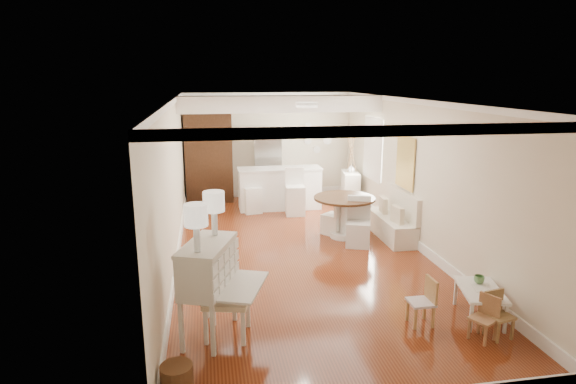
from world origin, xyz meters
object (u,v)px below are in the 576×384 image
object	(u,v)px
secretary_bureau	(209,290)
kids_chair_a	(483,318)
sideboard	(350,188)
slip_chair_near	(358,222)
wicker_basket	(177,380)
fridge	(281,165)
kids_chair_b	(421,301)
bar_stool_left	(252,192)
pantry_cabinet	(209,158)
kids_chair_c	(500,315)
bar_stool_right	(295,192)
kids_table	(479,303)
dining_table	(344,217)
breakfast_counter	(280,188)
slip_chair_far	(334,215)
gustavian_armchair	(227,298)

from	to	relation	value
secretary_bureau	kids_chair_a	distance (m)	3.42
secretary_bureau	sideboard	xyz separation A→B (m)	(3.66, 5.98, -0.20)
slip_chair_near	kids_chair_a	bearing A→B (deg)	-62.99
wicker_basket	fridge	xyz separation A→B (m)	(2.35, 8.03, 0.73)
kids_chair_b	bar_stool_left	world-z (taller)	bar_stool_left
pantry_cabinet	fridge	world-z (taller)	pantry_cabinet
kids_chair_c	bar_stool_right	world-z (taller)	bar_stool_right
kids_table	kids_chair_c	distance (m)	0.50
kids_chair_c	dining_table	xyz separation A→B (m)	(-0.82, 4.10, 0.12)
kids_chair_c	breakfast_counter	size ratio (longest dim) A/B	0.29
bar_stool_right	kids_chair_a	bearing A→B (deg)	-72.84
dining_table	slip_chair_far	world-z (taller)	dining_table
wicker_basket	dining_table	world-z (taller)	dining_table
slip_chair_far	kids_chair_c	bearing A→B (deg)	65.09
wicker_basket	slip_chair_far	world-z (taller)	slip_chair_far
dining_table	fridge	xyz separation A→B (m)	(-0.75, 3.45, 0.48)
slip_chair_far	gustavian_armchair	bearing A→B (deg)	19.77
kids_chair_c	kids_table	bearing A→B (deg)	76.21
slip_chair_far	pantry_cabinet	world-z (taller)	pantry_cabinet
kids_chair_c	slip_chair_near	xyz separation A→B (m)	(-0.69, 3.56, 0.18)
bar_stool_left	fridge	bearing A→B (deg)	45.01
pantry_cabinet	sideboard	bearing A→B (deg)	-14.91
wicker_basket	fridge	distance (m)	8.40
pantry_cabinet	wicker_basket	bearing A→B (deg)	-93.19
kids_table	slip_chair_near	bearing A→B (deg)	103.22
kids_chair_a	pantry_cabinet	xyz separation A→B (m)	(-3.24, 7.61, 0.86)
kids_table	dining_table	size ratio (longest dim) A/B	0.69
wicker_basket	bar_stool_left	world-z (taller)	bar_stool_left
kids_chair_c	bar_stool_right	size ratio (longest dim) A/B	0.54
kids_chair_a	slip_chair_near	xyz separation A→B (m)	(-0.46, 3.58, 0.19)
kids_chair_a	bar_stool_right	distance (m)	6.05
kids_chair_a	bar_stool_left	world-z (taller)	bar_stool_left
kids_chair_b	bar_stool_left	distance (m)	6.01
kids_chair_b	sideboard	bearing A→B (deg)	170.98
breakfast_counter	sideboard	size ratio (longest dim) A/B	2.34
kids_chair_a	breakfast_counter	bearing A→B (deg)	165.49
secretary_bureau	pantry_cabinet	distance (m)	6.95
kids_table	pantry_cabinet	bearing A→B (deg)	116.27
gustavian_armchair	slip_chair_far	world-z (taller)	gustavian_armchair
kids_chair_b	dining_table	size ratio (longest dim) A/B	0.52
dining_table	kids_table	bearing A→B (deg)	-76.74
kids_table	breakfast_counter	world-z (taller)	breakfast_counter
wicker_basket	kids_table	size ratio (longest dim) A/B	0.39
gustavian_armchair	kids_chair_a	bearing A→B (deg)	-89.12
breakfast_counter	pantry_cabinet	size ratio (longest dim) A/B	0.89
kids_chair_b	fridge	bearing A→B (deg)	-174.60
kids_chair_a	kids_chair_b	size ratio (longest dim) A/B	0.89
kids_chair_a	fridge	distance (m)	7.72
pantry_cabinet	fridge	distance (m)	1.92
slip_chair_near	slip_chair_far	world-z (taller)	slip_chair_near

